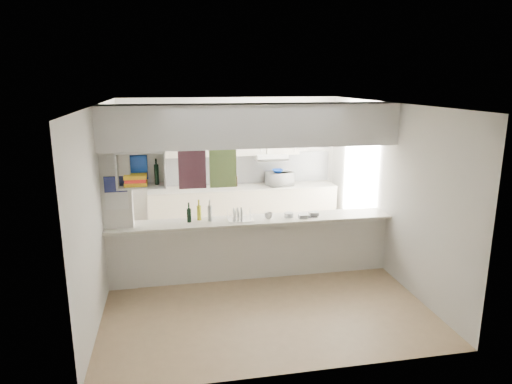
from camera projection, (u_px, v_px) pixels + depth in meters
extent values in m
plane|color=#A0815D|center=(253.00, 277.00, 6.96)|extent=(4.80, 4.80, 0.00)
plane|color=white|center=(252.00, 104.00, 6.34)|extent=(4.80, 4.80, 0.00)
plane|color=silver|center=(231.00, 165.00, 8.94)|extent=(4.20, 0.00, 4.20)
plane|color=silver|center=(102.00, 201.00, 6.27)|extent=(0.00, 4.80, 4.80)
plane|color=silver|center=(386.00, 188.00, 7.03)|extent=(0.00, 4.80, 4.80)
cube|color=silver|center=(253.00, 249.00, 6.86)|extent=(4.20, 0.15, 0.88)
cube|color=beige|center=(252.00, 220.00, 6.75)|extent=(4.20, 0.50, 0.04)
cube|color=white|center=(252.00, 125.00, 6.41)|extent=(4.20, 0.50, 0.60)
cube|color=silver|center=(118.00, 200.00, 6.31)|extent=(0.40, 0.18, 2.60)
cube|color=#191E4C|center=(115.00, 184.00, 6.16)|extent=(0.30, 0.01, 0.22)
cube|color=white|center=(117.00, 201.00, 6.21)|extent=(0.30, 0.01, 0.24)
cube|color=black|center=(192.00, 168.00, 6.62)|extent=(0.40, 0.02, 0.62)
cube|color=#176A57|center=(223.00, 167.00, 6.70)|extent=(0.40, 0.02, 0.62)
cube|color=white|center=(142.00, 186.00, 6.22)|extent=(0.65, 0.35, 0.02)
cube|color=white|center=(140.00, 152.00, 6.11)|extent=(0.65, 0.35, 0.02)
cube|color=white|center=(142.00, 167.00, 6.32)|extent=(0.65, 0.02, 0.50)
cube|color=white|center=(117.00, 170.00, 6.11)|extent=(0.02, 0.35, 0.50)
cube|color=white|center=(165.00, 168.00, 6.22)|extent=(0.02, 0.35, 0.50)
cube|color=yellow|center=(136.00, 184.00, 6.20)|extent=(0.30, 0.24, 0.05)
cube|color=red|center=(136.00, 180.00, 6.19)|extent=(0.28, 0.22, 0.05)
cube|color=yellow|center=(136.00, 176.00, 6.18)|extent=(0.30, 0.24, 0.05)
cube|color=#0D3497|center=(138.00, 167.00, 6.28)|extent=(0.26, 0.02, 0.34)
cylinder|color=black|center=(157.00, 175.00, 6.22)|extent=(0.06, 0.06, 0.28)
cube|color=beige|center=(243.00, 210.00, 8.89)|extent=(3.60, 0.60, 0.90)
cube|color=beige|center=(243.00, 187.00, 8.78)|extent=(3.60, 0.63, 0.03)
cube|color=silver|center=(241.00, 169.00, 8.98)|extent=(3.60, 0.03, 0.60)
cube|color=beige|center=(231.00, 136.00, 8.64)|extent=(2.62, 0.34, 0.72)
cube|color=white|center=(271.00, 157.00, 8.80)|extent=(0.60, 0.46, 0.12)
cube|color=silver|center=(273.00, 160.00, 8.59)|extent=(0.60, 0.02, 0.05)
imported|color=white|center=(280.00, 179.00, 8.85)|extent=(0.55, 0.43, 0.27)
imported|color=#0D3497|center=(278.00, 171.00, 8.79)|extent=(0.22, 0.22, 0.05)
cube|color=silver|center=(240.00, 219.00, 6.70)|extent=(0.37, 0.28, 0.01)
cylinder|color=white|center=(234.00, 213.00, 6.65)|extent=(0.01, 0.19, 0.19)
cylinder|color=white|center=(238.00, 213.00, 6.67)|extent=(0.01, 0.19, 0.19)
cylinder|color=white|center=(242.00, 213.00, 6.68)|extent=(0.01, 0.19, 0.19)
imported|color=white|center=(268.00, 216.00, 6.69)|extent=(0.15, 0.15, 0.10)
cylinder|color=black|center=(189.00, 215.00, 6.57)|extent=(0.06, 0.06, 0.20)
cylinder|color=black|center=(189.00, 206.00, 6.54)|extent=(0.02, 0.02, 0.09)
cylinder|color=olive|center=(199.00, 213.00, 6.67)|extent=(0.06, 0.06, 0.22)
cylinder|color=olive|center=(199.00, 203.00, 6.64)|extent=(0.02, 0.02, 0.09)
cylinder|color=silver|center=(210.00, 213.00, 6.62)|extent=(0.06, 0.06, 0.23)
cylinder|color=silver|center=(210.00, 203.00, 6.58)|extent=(0.02, 0.02, 0.09)
cylinder|color=silver|center=(289.00, 215.00, 6.83)|extent=(0.14, 0.14, 0.07)
cube|color=silver|center=(303.00, 216.00, 6.77)|extent=(0.14, 0.10, 0.06)
cube|color=silver|center=(314.00, 214.00, 6.90)|extent=(0.14, 0.10, 0.06)
cube|color=black|center=(312.00, 217.00, 6.84)|extent=(0.14, 0.07, 0.01)
cylinder|color=black|center=(217.00, 183.00, 8.72)|extent=(0.11, 0.11, 0.16)
cube|color=#4D2F1A|center=(235.00, 181.00, 8.81)|extent=(0.11, 0.10, 0.19)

